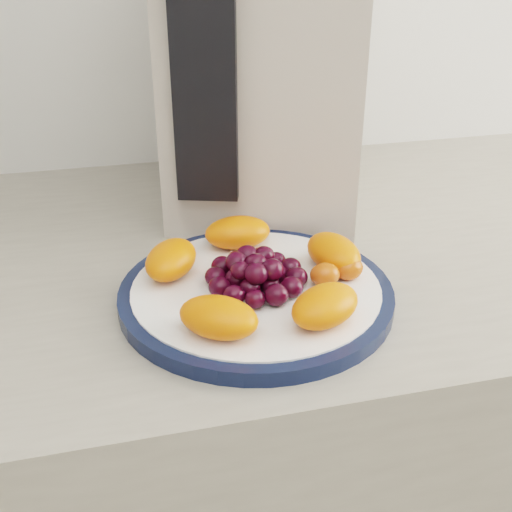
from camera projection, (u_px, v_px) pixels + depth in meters
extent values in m
cylinder|color=#0E1834|center=(256.00, 294.00, 0.63)|extent=(0.27, 0.27, 0.01)
cylinder|color=white|center=(256.00, 293.00, 0.63)|extent=(0.24, 0.24, 0.02)
cube|color=#B9AC9E|center=(267.00, 45.00, 0.80)|extent=(0.31, 0.37, 0.39)
cube|color=black|center=(204.00, 66.00, 0.66)|extent=(0.07, 0.04, 0.29)
ellipsoid|color=#FF5309|center=(334.00, 252.00, 0.65)|extent=(0.06, 0.08, 0.03)
ellipsoid|color=#FF5309|center=(238.00, 232.00, 0.69)|extent=(0.07, 0.05, 0.03)
ellipsoid|color=#FF5309|center=(171.00, 260.00, 0.64)|extent=(0.08, 0.08, 0.03)
ellipsoid|color=#FF5309|center=(219.00, 317.00, 0.54)|extent=(0.08, 0.08, 0.03)
ellipsoid|color=#FF5309|center=(325.00, 306.00, 0.56)|extent=(0.08, 0.08, 0.03)
ellipsoid|color=black|center=(256.00, 277.00, 0.62)|extent=(0.02, 0.02, 0.02)
ellipsoid|color=black|center=(276.00, 274.00, 0.62)|extent=(0.02, 0.02, 0.02)
ellipsoid|color=black|center=(262.00, 268.00, 0.64)|extent=(0.02, 0.02, 0.02)
ellipsoid|color=black|center=(242.00, 269.00, 0.63)|extent=(0.02, 0.02, 0.02)
ellipsoid|color=black|center=(236.00, 279.00, 0.62)|extent=(0.02, 0.02, 0.02)
ellipsoid|color=black|center=(250.00, 288.00, 0.60)|extent=(0.02, 0.02, 0.02)
ellipsoid|color=black|center=(271.00, 285.00, 0.61)|extent=(0.02, 0.02, 0.02)
ellipsoid|color=black|center=(291.00, 268.00, 0.64)|extent=(0.02, 0.02, 0.02)
ellipsoid|color=black|center=(276.00, 261.00, 0.65)|extent=(0.02, 0.02, 0.02)
ellipsoid|color=black|center=(257.00, 258.00, 0.66)|extent=(0.02, 0.02, 0.02)
ellipsoid|color=black|center=(237.00, 260.00, 0.65)|extent=(0.02, 0.02, 0.02)
ellipsoid|color=black|center=(222.00, 266.00, 0.64)|extent=(0.02, 0.02, 0.02)
ellipsoid|color=black|center=(216.00, 277.00, 0.62)|extent=(0.02, 0.02, 0.02)
ellipsoid|color=black|center=(220.00, 287.00, 0.60)|extent=(0.02, 0.02, 0.02)
ellipsoid|color=black|center=(234.00, 295.00, 0.59)|extent=(0.02, 0.02, 0.02)
ellipsoid|color=black|center=(255.00, 299.00, 0.59)|extent=(0.02, 0.02, 0.02)
ellipsoid|color=black|center=(277.00, 295.00, 0.59)|extent=(0.02, 0.02, 0.02)
ellipsoid|color=black|center=(292.00, 287.00, 0.60)|extent=(0.02, 0.02, 0.02)
ellipsoid|color=black|center=(296.00, 277.00, 0.62)|extent=(0.02, 0.02, 0.02)
ellipsoid|color=black|center=(256.00, 264.00, 0.61)|extent=(0.02, 0.02, 0.02)
ellipsoid|color=black|center=(264.00, 256.00, 0.63)|extent=(0.02, 0.02, 0.02)
ellipsoid|color=black|center=(247.00, 256.00, 0.63)|extent=(0.02, 0.02, 0.02)
ellipsoid|color=black|center=(237.00, 262.00, 0.62)|extent=(0.02, 0.02, 0.02)
ellipsoid|color=black|center=(240.00, 271.00, 0.60)|extent=(0.02, 0.02, 0.02)
ellipsoid|color=black|center=(256.00, 274.00, 0.60)|extent=(0.02, 0.02, 0.02)
ellipsoid|color=black|center=(272.00, 270.00, 0.60)|extent=(0.02, 0.02, 0.02)
ellipsoid|color=#CB4613|center=(325.00, 275.00, 0.62)|extent=(0.03, 0.03, 0.02)
ellipsoid|color=#CB4613|center=(349.00, 268.00, 0.63)|extent=(0.03, 0.03, 0.02)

